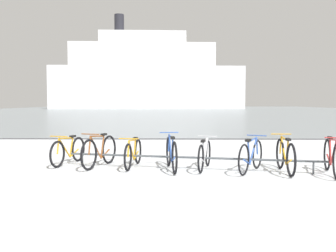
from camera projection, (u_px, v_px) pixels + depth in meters
The scene contains 11 objects.
ground at pixel (175, 112), 59.70m from camera, with size 80.00×132.00×0.08m.
bike_rack at pixel (190, 158), 8.74m from camera, with size 5.87×1.24×0.31m.
bicycle_0 at pixel (68, 151), 9.46m from camera, with size 0.57×1.61×0.75m.
bicycle_1 at pixel (99, 151), 9.10m from camera, with size 0.63×1.66×0.84m.
bicycle_2 at pixel (133, 153), 9.03m from camera, with size 0.46×1.64×0.74m.
bicycle_3 at pixel (171, 153), 8.70m from camera, with size 0.46×1.79×0.84m.
bicycle_4 at pixel (205, 155), 8.75m from camera, with size 0.55×1.57×0.75m.
bicycle_5 at pixel (251, 156), 8.44m from camera, with size 0.83×1.45×0.80m.
bicycle_6 at pixel (285, 156), 8.37m from camera, with size 0.46×1.71×0.83m.
bicycle_7 at pixel (332, 157), 8.14m from camera, with size 0.53×1.74×0.85m.
ferry_ship at pixel (146, 77), 86.68m from camera, with size 43.11×14.97×21.25m.
Camera 1 is at (-0.10, -5.83, 1.57)m, focal length 40.49 mm.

